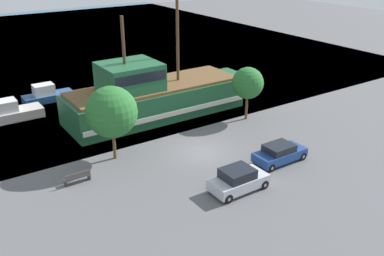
{
  "coord_description": "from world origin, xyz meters",
  "views": [
    {
      "loc": [
        -17.42,
        -24.57,
        15.15
      ],
      "look_at": [
        0.48,
        2.0,
        1.2
      ],
      "focal_mm": 40.0,
      "sensor_mm": 36.0,
      "label": 1
    }
  ],
  "objects_px": {
    "moored_boat_dockside": "(8,113)",
    "parked_car_curb_front": "(280,153)",
    "fire_hydrant": "(269,147)",
    "bench_promenade_east": "(77,177)",
    "moored_boat_outer": "(47,95)",
    "pirate_ship": "(153,96)",
    "parked_car_curb_mid": "(238,180)"
  },
  "relations": [
    {
      "from": "moored_boat_outer",
      "to": "moored_boat_dockside",
      "type": "bearing_deg",
      "value": -144.2
    },
    {
      "from": "pirate_ship",
      "to": "bench_promenade_east",
      "type": "xyz_separation_m",
      "value": [
        -10.45,
        -8.06,
        -1.53
      ]
    },
    {
      "from": "parked_car_curb_front",
      "to": "parked_car_curb_mid",
      "type": "height_order",
      "value": "parked_car_curb_mid"
    },
    {
      "from": "moored_boat_outer",
      "to": "parked_car_curb_front",
      "type": "xyz_separation_m",
      "value": [
        10.37,
        -23.22,
        0.04
      ]
    },
    {
      "from": "moored_boat_dockside",
      "to": "moored_boat_outer",
      "type": "xyz_separation_m",
      "value": [
        4.56,
        3.29,
        -0.05
      ]
    },
    {
      "from": "parked_car_curb_mid",
      "to": "bench_promenade_east",
      "type": "distance_m",
      "value": 10.91
    },
    {
      "from": "moored_boat_dockside",
      "to": "bench_promenade_east",
      "type": "xyz_separation_m",
      "value": [
        1.26,
        -14.52,
        -0.27
      ]
    },
    {
      "from": "parked_car_curb_mid",
      "to": "fire_hydrant",
      "type": "bearing_deg",
      "value": 28.08
    },
    {
      "from": "moored_boat_dockside",
      "to": "parked_car_curb_mid",
      "type": "distance_m",
      "value": 23.47
    },
    {
      "from": "moored_boat_outer",
      "to": "bench_promenade_east",
      "type": "relative_size",
      "value": 2.83
    },
    {
      "from": "moored_boat_outer",
      "to": "bench_promenade_east",
      "type": "bearing_deg",
      "value": -100.49
    },
    {
      "from": "parked_car_curb_front",
      "to": "fire_hydrant",
      "type": "xyz_separation_m",
      "value": [
        0.47,
        1.6,
        -0.29
      ]
    },
    {
      "from": "moored_boat_dockside",
      "to": "parked_car_curb_front",
      "type": "xyz_separation_m",
      "value": [
        14.93,
        -19.93,
        -0.01
      ]
    },
    {
      "from": "pirate_ship",
      "to": "moored_boat_dockside",
      "type": "height_order",
      "value": "pirate_ship"
    },
    {
      "from": "moored_boat_dockside",
      "to": "parked_car_curb_front",
      "type": "relative_size",
      "value": 1.43
    },
    {
      "from": "moored_boat_dockside",
      "to": "fire_hydrant",
      "type": "distance_m",
      "value": 23.94
    },
    {
      "from": "parked_car_curb_mid",
      "to": "fire_hydrant",
      "type": "distance_m",
      "value": 6.39
    },
    {
      "from": "parked_car_curb_front",
      "to": "moored_boat_outer",
      "type": "bearing_deg",
      "value": 114.06
    },
    {
      "from": "pirate_ship",
      "to": "moored_boat_outer",
      "type": "relative_size",
      "value": 3.59
    },
    {
      "from": "moored_boat_outer",
      "to": "parked_car_curb_front",
      "type": "height_order",
      "value": "moored_boat_outer"
    },
    {
      "from": "parked_car_curb_front",
      "to": "parked_car_curb_mid",
      "type": "distance_m",
      "value": 5.35
    },
    {
      "from": "bench_promenade_east",
      "to": "moored_boat_outer",
      "type": "bearing_deg",
      "value": 79.51
    },
    {
      "from": "fire_hydrant",
      "to": "bench_promenade_east",
      "type": "height_order",
      "value": "bench_promenade_east"
    },
    {
      "from": "pirate_ship",
      "to": "fire_hydrant",
      "type": "height_order",
      "value": "pirate_ship"
    },
    {
      "from": "moored_boat_dockside",
      "to": "parked_car_curb_mid",
      "type": "height_order",
      "value": "moored_boat_dockside"
    },
    {
      "from": "moored_boat_dockside",
      "to": "parked_car_curb_front",
      "type": "distance_m",
      "value": 24.91
    },
    {
      "from": "parked_car_curb_front",
      "to": "bench_promenade_east",
      "type": "xyz_separation_m",
      "value": [
        -13.66,
        5.42,
        -0.26
      ]
    },
    {
      "from": "pirate_ship",
      "to": "fire_hydrant",
      "type": "distance_m",
      "value": 12.53
    },
    {
      "from": "moored_boat_outer",
      "to": "parked_car_curb_mid",
      "type": "distance_m",
      "value": 25.17
    },
    {
      "from": "moored_boat_dockside",
      "to": "fire_hydrant",
      "type": "xyz_separation_m",
      "value": [
        15.39,
        -18.33,
        -0.3
      ]
    },
    {
      "from": "moored_boat_dockside",
      "to": "moored_boat_outer",
      "type": "bearing_deg",
      "value": 35.8
    },
    {
      "from": "parked_car_curb_front",
      "to": "parked_car_curb_mid",
      "type": "bearing_deg",
      "value": -164.8
    }
  ]
}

